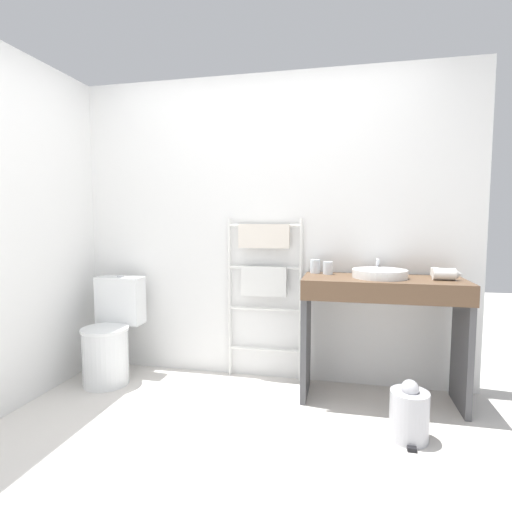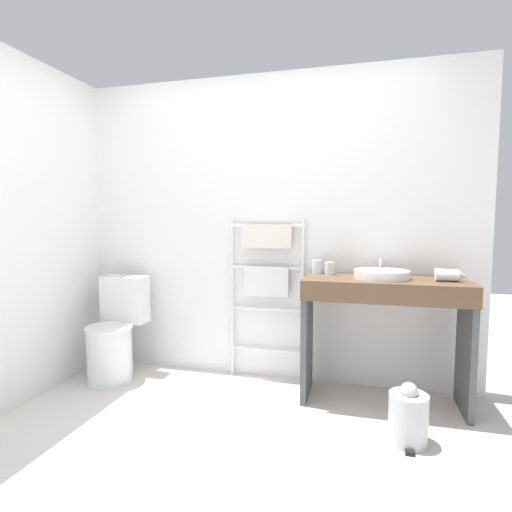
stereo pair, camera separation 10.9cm
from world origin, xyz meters
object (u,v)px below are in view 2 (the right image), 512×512
toilet (115,336)px  towel_radiator (266,271)px  sink_basin (381,274)px  cup_near_edge (330,268)px  trash_bin (408,417)px  cup_near_wall (317,267)px  hair_dryer (448,275)px

toilet → towel_radiator: bearing=14.1°
towel_radiator → sink_basin: towel_radiator is taller
sink_basin → toilet: bearing=-177.1°
cup_near_edge → toilet: bearing=-173.0°
sink_basin → cup_near_edge: cup_near_edge is taller
cup_near_edge → trash_bin: bearing=-50.8°
cup_near_wall → hair_dryer: size_ratio=0.54×
cup_near_edge → trash_bin: (0.50, -0.61, -0.77)m
sink_basin → cup_near_wall: size_ratio=3.67×
cup_near_wall → hair_dryer: cup_near_wall is taller
sink_basin → cup_near_edge: 0.37m
toilet → sink_basin: bearing=2.9°
cup_near_edge → trash_bin: 1.11m
towel_radiator → cup_near_wall: size_ratio=12.64×
cup_near_edge → sink_basin: bearing=-16.3°
trash_bin → towel_radiator: bearing=144.9°
cup_near_wall → cup_near_edge: size_ratio=1.09×
towel_radiator → hair_dryer: 1.30m
towel_radiator → cup_near_edge: (0.50, -0.09, 0.04)m
hair_dryer → towel_radiator: bearing=170.8°
sink_basin → trash_bin: (0.14, -0.51, -0.76)m
towel_radiator → cup_near_edge: towel_radiator is taller
sink_basin → cup_near_edge: (-0.36, 0.11, 0.02)m
cup_near_edge → hair_dryer: 0.79m
towel_radiator → hair_dryer: (1.28, -0.21, 0.04)m
towel_radiator → cup_near_wall: bearing=-5.7°
towel_radiator → trash_bin: bearing=-35.1°
toilet → hair_dryer: 2.53m
towel_radiator → cup_near_wall: (0.41, -0.04, 0.05)m
sink_basin → trash_bin: sink_basin is taller
cup_near_wall → trash_bin: (0.60, -0.67, -0.78)m
toilet → sink_basin: sink_basin is taller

